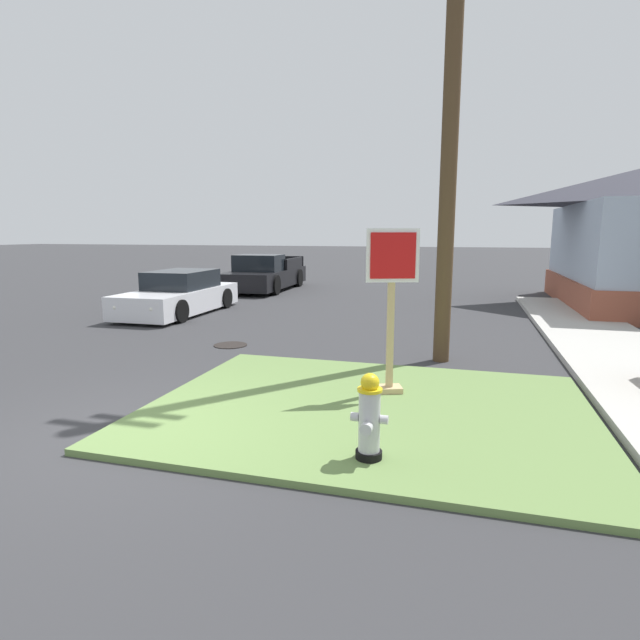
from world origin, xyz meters
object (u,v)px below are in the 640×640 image
(pickup_truck_black, at_px, (265,275))
(utility_pole, at_px, (454,40))
(manhole_cover, at_px, (230,345))
(stop_sign, at_px, (391,314))
(fire_hydrant, at_px, (369,419))
(parked_sedan_white, at_px, (179,295))

(pickup_truck_black, xyz_separation_m, utility_pole, (7.56, -10.04, 4.92))
(manhole_cover, bearing_deg, stop_sign, -33.85)
(fire_hydrant, distance_m, utility_pole, 6.86)
(fire_hydrant, xyz_separation_m, stop_sign, (-0.11, 2.24, 0.73))
(pickup_truck_black, relative_size, utility_pole, 0.50)
(manhole_cover, height_order, utility_pole, utility_pole)
(stop_sign, xyz_separation_m, pickup_truck_black, (-6.94, 12.43, -0.62))
(stop_sign, xyz_separation_m, parked_sedan_white, (-7.06, 6.05, -0.69))
(manhole_cover, xyz_separation_m, parked_sedan_white, (-3.34, 3.55, 0.53))
(manhole_cover, distance_m, pickup_truck_black, 10.46)
(stop_sign, distance_m, utility_pole, 4.96)
(stop_sign, relative_size, utility_pole, 0.22)
(utility_pole, bearing_deg, fire_hydrant, -96.26)
(fire_hydrant, relative_size, pickup_truck_black, 0.17)
(stop_sign, bearing_deg, fire_hydrant, -87.12)
(stop_sign, height_order, manhole_cover, stop_sign)
(manhole_cover, bearing_deg, parked_sedan_white, 133.21)
(fire_hydrant, xyz_separation_m, parked_sedan_white, (-7.17, 8.29, 0.04))
(stop_sign, distance_m, parked_sedan_white, 9.32)
(stop_sign, xyz_separation_m, utility_pole, (0.62, 2.39, 4.31))
(parked_sedan_white, xyz_separation_m, pickup_truck_black, (0.12, 6.38, 0.07))
(stop_sign, distance_m, manhole_cover, 4.64)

